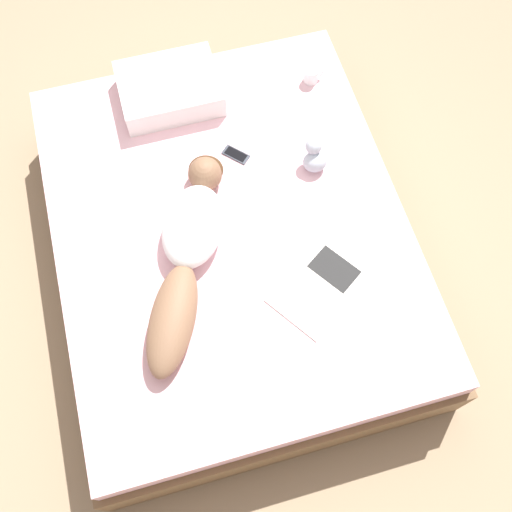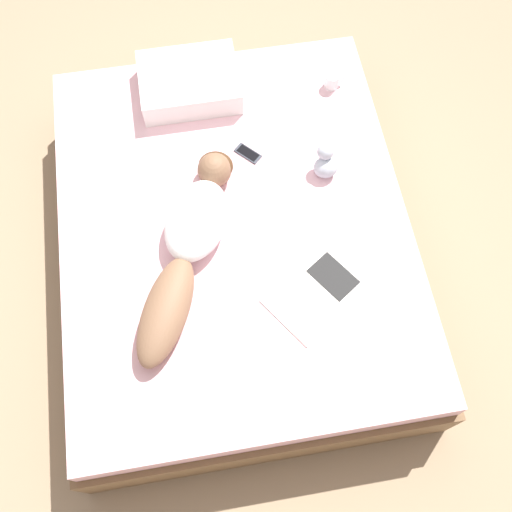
% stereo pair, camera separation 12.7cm
% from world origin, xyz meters
% --- Properties ---
extents(ground_plane, '(12.00, 12.00, 0.00)m').
position_xyz_m(ground_plane, '(0.00, 0.00, 0.00)').
color(ground_plane, '#9E8466').
extents(bed, '(1.85, 2.31, 0.50)m').
position_xyz_m(bed, '(0.00, 0.00, 0.24)').
color(bed, brown).
rests_on(bed, ground_plane).
extents(person, '(0.67, 1.16, 0.19)m').
position_xyz_m(person, '(-0.24, -0.13, 0.59)').
color(person, brown).
rests_on(person, bed).
extents(open_magazine, '(0.57, 0.53, 0.01)m').
position_xyz_m(open_magazine, '(0.34, -0.46, 0.50)').
color(open_magazine, silver).
rests_on(open_magazine, bed).
extents(coffee_mug, '(0.11, 0.08, 0.09)m').
position_xyz_m(coffee_mug, '(0.69, 0.78, 0.54)').
color(coffee_mug, white).
rests_on(coffee_mug, bed).
extents(cell_phone, '(0.15, 0.15, 0.01)m').
position_xyz_m(cell_phone, '(0.14, 0.39, 0.50)').
color(cell_phone, '#333842').
rests_on(cell_phone, bed).
extents(plush_toy, '(0.13, 0.15, 0.18)m').
position_xyz_m(plush_toy, '(0.52, 0.22, 0.57)').
color(plush_toy, '#B2BCCC').
rests_on(plush_toy, bed).
extents(pillow, '(0.55, 0.42, 0.15)m').
position_xyz_m(pillow, '(-0.12, 0.87, 0.57)').
color(pillow, white).
rests_on(pillow, bed).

